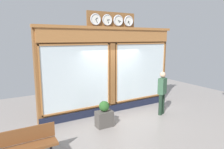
% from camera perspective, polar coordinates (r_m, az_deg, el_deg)
% --- Properties ---
extents(ground_plane, '(14.00, 14.00, 0.00)m').
position_cam_1_polar(ground_plane, '(6.31, 13.64, -17.90)').
color(ground_plane, gray).
extents(shop_facade, '(5.80, 0.42, 3.90)m').
position_cam_1_polar(shop_facade, '(8.02, -0.45, 1.35)').
color(shop_facade, brown).
rests_on(shop_facade, ground_plane).
extents(pedestrian, '(0.42, 0.34, 1.69)m').
position_cam_1_polar(pedestrian, '(8.06, 13.93, -4.57)').
color(pedestrian, '#1C2F21').
rests_on(pedestrian, ground_plane).
extents(planter_box, '(0.56, 0.36, 0.54)m').
position_cam_1_polar(planter_box, '(6.97, -2.19, -12.36)').
color(planter_box, '#4C4742').
rests_on(planter_box, ground_plane).
extents(planter_shrub, '(0.35, 0.35, 0.35)m').
position_cam_1_polar(planter_shrub, '(6.81, -2.22, -8.91)').
color(planter_shrub, '#285623').
rests_on(planter_shrub, planter_box).
extents(street_bench, '(1.40, 0.40, 0.87)m').
position_cam_1_polar(street_bench, '(5.36, -23.09, -17.51)').
color(street_bench, brown).
rests_on(street_bench, ground_plane).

